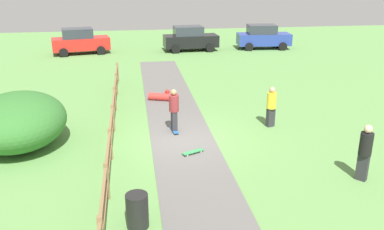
{
  "coord_description": "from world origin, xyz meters",
  "views": [
    {
      "loc": [
        -1.74,
        -14.12,
        6.07
      ],
      "look_at": [
        0.35,
        -0.07,
        1.0
      ],
      "focal_mm": 38.25,
      "sensor_mm": 36.0,
      "label": 1
    }
  ],
  "objects_px": {
    "parked_car_red": "(80,41)",
    "parked_car_blue": "(263,37)",
    "trash_bin": "(137,211)",
    "bystander_yellow": "(271,105)",
    "skater_fallen": "(163,96)",
    "skateboard_loose": "(193,152)",
    "bystander_black": "(365,150)",
    "parked_car_black": "(190,39)",
    "bush_large": "(18,121)",
    "skater_riding": "(174,109)"
  },
  "relations": [
    {
      "from": "trash_bin",
      "to": "parked_car_black",
      "type": "height_order",
      "value": "parked_car_black"
    },
    {
      "from": "trash_bin",
      "to": "bystander_yellow",
      "type": "xyz_separation_m",
      "value": [
        5.53,
        6.19,
        0.47
      ]
    },
    {
      "from": "bystander_yellow",
      "to": "skater_riding",
      "type": "bearing_deg",
      "value": -179.23
    },
    {
      "from": "bush_large",
      "to": "bystander_yellow",
      "type": "bearing_deg",
      "value": 3.57
    },
    {
      "from": "skater_fallen",
      "to": "bystander_yellow",
      "type": "height_order",
      "value": "bystander_yellow"
    },
    {
      "from": "bush_large",
      "to": "bystander_yellow",
      "type": "xyz_separation_m",
      "value": [
        9.6,
        0.6,
        -0.06
      ]
    },
    {
      "from": "trash_bin",
      "to": "bystander_yellow",
      "type": "relative_size",
      "value": 0.54
    },
    {
      "from": "skateboard_loose",
      "to": "parked_car_black",
      "type": "bearing_deg",
      "value": 82.1
    },
    {
      "from": "bystander_black",
      "to": "parked_car_blue",
      "type": "relative_size",
      "value": 0.42
    },
    {
      "from": "parked_car_blue",
      "to": "trash_bin",
      "type": "bearing_deg",
      "value": -114.68
    },
    {
      "from": "skater_riding",
      "to": "trash_bin",
      "type": "bearing_deg",
      "value": -104.38
    },
    {
      "from": "skater_riding",
      "to": "parked_car_blue",
      "type": "distance_m",
      "value": 19.15
    },
    {
      "from": "parked_car_black",
      "to": "skateboard_loose",
      "type": "bearing_deg",
      "value": -97.9
    },
    {
      "from": "parked_car_red",
      "to": "parked_car_blue",
      "type": "distance_m",
      "value": 14.35
    },
    {
      "from": "skateboard_loose",
      "to": "parked_car_black",
      "type": "distance_m",
      "value": 19.23
    },
    {
      "from": "parked_car_red",
      "to": "bystander_yellow",
      "type": "bearing_deg",
      "value": -61.1
    },
    {
      "from": "skater_fallen",
      "to": "bystander_yellow",
      "type": "relative_size",
      "value": 0.89
    },
    {
      "from": "skater_fallen",
      "to": "skater_riding",
      "type": "bearing_deg",
      "value": -88.89
    },
    {
      "from": "bystander_yellow",
      "to": "parked_car_red",
      "type": "height_order",
      "value": "parked_car_red"
    },
    {
      "from": "bush_large",
      "to": "parked_car_red",
      "type": "distance_m",
      "value": 17.43
    },
    {
      "from": "parked_car_black",
      "to": "parked_car_red",
      "type": "bearing_deg",
      "value": -179.95
    },
    {
      "from": "bush_large",
      "to": "parked_car_blue",
      "type": "bearing_deg",
      "value": 49.95
    },
    {
      "from": "skater_fallen",
      "to": "bystander_black",
      "type": "relative_size",
      "value": 0.83
    },
    {
      "from": "skater_fallen",
      "to": "skateboard_loose",
      "type": "height_order",
      "value": "skater_fallen"
    },
    {
      "from": "parked_car_red",
      "to": "parked_car_blue",
      "type": "relative_size",
      "value": 1.03
    },
    {
      "from": "skateboard_loose",
      "to": "bystander_yellow",
      "type": "xyz_separation_m",
      "value": [
        3.52,
        2.19,
        0.83
      ]
    },
    {
      "from": "skater_riding",
      "to": "bystander_black",
      "type": "relative_size",
      "value": 0.97
    },
    {
      "from": "skater_fallen",
      "to": "parked_car_blue",
      "type": "relative_size",
      "value": 0.34
    },
    {
      "from": "skater_fallen",
      "to": "skateboard_loose",
      "type": "xyz_separation_m",
      "value": [
        0.51,
        -6.34,
        -0.11
      ]
    },
    {
      "from": "parked_car_black",
      "to": "bystander_black",
      "type": "bearing_deg",
      "value": -84.28
    },
    {
      "from": "bystander_black",
      "to": "parked_car_black",
      "type": "xyz_separation_m",
      "value": [
        -2.16,
        21.6,
        -0.03
      ]
    },
    {
      "from": "skateboard_loose",
      "to": "parked_car_blue",
      "type": "distance_m",
      "value": 20.9
    },
    {
      "from": "skater_fallen",
      "to": "bystander_black",
      "type": "distance_m",
      "value": 10.4
    },
    {
      "from": "parked_car_red",
      "to": "parked_car_black",
      "type": "height_order",
      "value": "same"
    },
    {
      "from": "parked_car_black",
      "to": "bush_large",
      "type": "bearing_deg",
      "value": -116.57
    },
    {
      "from": "bystander_yellow",
      "to": "parked_car_red",
      "type": "distance_m",
      "value": 19.23
    },
    {
      "from": "bush_large",
      "to": "skater_fallen",
      "type": "xyz_separation_m",
      "value": [
        5.57,
        4.75,
        -0.78
      ]
    },
    {
      "from": "skater_fallen",
      "to": "parked_car_black",
      "type": "xyz_separation_m",
      "value": [
        3.15,
        12.69,
        0.76
      ]
    },
    {
      "from": "bush_large",
      "to": "parked_car_red",
      "type": "xyz_separation_m",
      "value": [
        0.31,
        17.43,
        -0.02
      ]
    },
    {
      "from": "skater_fallen",
      "to": "parked_car_blue",
      "type": "xyz_separation_m",
      "value": [
        9.09,
        12.7,
        0.76
      ]
    },
    {
      "from": "trash_bin",
      "to": "bystander_yellow",
      "type": "distance_m",
      "value": 8.31
    },
    {
      "from": "bystander_yellow",
      "to": "bystander_black",
      "type": "relative_size",
      "value": 0.93
    },
    {
      "from": "skater_riding",
      "to": "parked_car_blue",
      "type": "bearing_deg",
      "value": 61.93
    },
    {
      "from": "skater_fallen",
      "to": "bystander_black",
      "type": "xyz_separation_m",
      "value": [
        5.31,
        -8.91,
        0.79
      ]
    },
    {
      "from": "skater_riding",
      "to": "skater_fallen",
      "type": "bearing_deg",
      "value": 91.11
    },
    {
      "from": "skater_riding",
      "to": "parked_car_blue",
      "type": "relative_size",
      "value": 0.4
    },
    {
      "from": "parked_car_blue",
      "to": "parked_car_red",
      "type": "bearing_deg",
      "value": -179.95
    },
    {
      "from": "skater_riding",
      "to": "parked_car_red",
      "type": "distance_m",
      "value": 17.71
    },
    {
      "from": "trash_bin",
      "to": "skater_fallen",
      "type": "distance_m",
      "value": 10.44
    },
    {
      "from": "bystander_black",
      "to": "trash_bin",
      "type": "bearing_deg",
      "value": -168.15
    }
  ]
}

